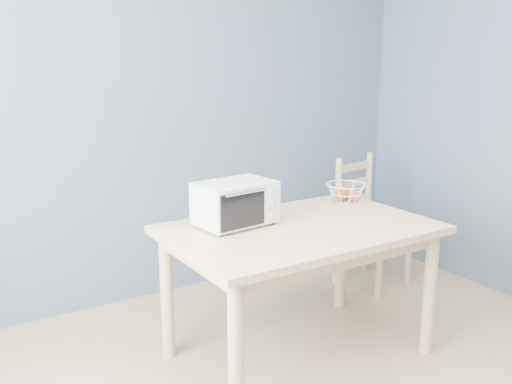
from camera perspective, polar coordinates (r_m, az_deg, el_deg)
room at (r=2.00m, az=16.29°, el=3.39°), size 4.01×4.51×2.61m
dining_table at (r=3.08m, az=4.42°, el=-5.21°), size 1.40×0.90×0.75m
toaster_oven at (r=3.01m, az=-2.33°, el=-1.12°), size 0.43×0.34×0.24m
fruit_basket at (r=3.56m, az=8.92°, el=-0.06°), size 0.32×0.32×0.11m
dining_chair at (r=4.21m, az=11.19°, el=-2.97°), size 0.52×0.52×0.93m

